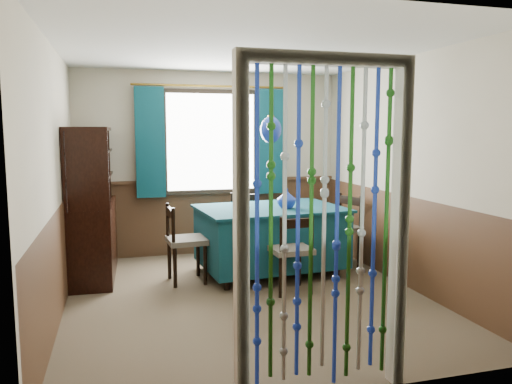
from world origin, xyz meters
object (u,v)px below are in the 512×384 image
object	(u,v)px
chair_right	(341,229)
vase_sideboard	(97,193)
chair_far	(249,225)
chair_near	(292,251)
pendant_lamp	(271,129)
chair_left	(184,241)
sideboard	(92,226)
dining_table	(270,235)
vase_table	(286,199)
bowl_shelf	(94,176)

from	to	relation	value
chair_right	vase_sideboard	world-z (taller)	vase_sideboard
chair_far	vase_sideboard	distance (m)	1.95
chair_near	chair_right	distance (m)	1.24
chair_right	pendant_lamp	world-z (taller)	pendant_lamp
chair_left	sideboard	distance (m)	1.12
dining_table	vase_table	xyz separation A→B (m)	(0.16, -0.12, 0.45)
chair_near	pendant_lamp	size ratio (longest dim) A/B	0.90
chair_far	sideboard	world-z (taller)	sideboard
chair_far	dining_table	bearing A→B (deg)	91.06
vase_sideboard	chair_right	bearing A→B (deg)	-12.60
chair_left	bowl_shelf	bearing A→B (deg)	-103.97
dining_table	bowl_shelf	world-z (taller)	bowl_shelf
chair_left	bowl_shelf	distance (m)	1.21
dining_table	sideboard	xyz separation A→B (m)	(-2.04, 0.43, 0.14)
pendant_lamp	chair_right	bearing A→B (deg)	4.17
pendant_lamp	bowl_shelf	size ratio (longest dim) A/B	4.58
dining_table	bowl_shelf	size ratio (longest dim) A/B	8.62
sideboard	chair_near	bearing A→B (deg)	-27.37
chair_far	chair_right	world-z (taller)	chair_right
sideboard	chair_far	bearing A→B (deg)	9.95
chair_right	pendant_lamp	distance (m)	1.56
chair_right	sideboard	xyz separation A→B (m)	(-2.99, 0.36, 0.12)
chair_far	vase_sideboard	xyz separation A→B (m)	(-1.89, 0.03, 0.49)
chair_far	bowl_shelf	world-z (taller)	bowl_shelf
pendant_lamp	chair_far	bearing A→B (deg)	97.06
dining_table	vase_table	world-z (taller)	vase_table
chair_near	chair_right	bearing A→B (deg)	38.12
vase_sideboard	vase_table	bearing A→B (deg)	-21.52
vase_table	chair_far	bearing A→B (deg)	106.73
pendant_lamp	vase_table	distance (m)	0.83
vase_table	vase_sideboard	distance (m)	2.30
dining_table	chair_far	distance (m)	0.70
chair_left	sideboard	bearing A→B (deg)	-120.30
sideboard	bowl_shelf	distance (m)	0.70
chair_near	vase_sideboard	distance (m)	2.51
chair_left	vase_sideboard	xyz separation A→B (m)	(-0.94, 0.79, 0.49)
dining_table	vase_table	distance (m)	0.49
chair_left	vase_table	bearing A→B (deg)	83.42
chair_right	chair_left	bearing A→B (deg)	75.23
pendant_lamp	sideboard	bearing A→B (deg)	168.11
sideboard	bowl_shelf	size ratio (longest dim) A/B	8.54
chair_right	sideboard	size ratio (longest dim) A/B	0.52
dining_table	sideboard	world-z (taller)	sideboard
chair_left	chair_right	distance (m)	1.99
chair_near	chair_left	size ratio (longest dim) A/B	0.95
chair_far	chair_left	size ratio (longest dim) A/B	1.00
sideboard	pendant_lamp	distance (m)	2.36
sideboard	vase_table	world-z (taller)	sideboard
pendant_lamp	vase_sideboard	size ratio (longest dim) A/B	5.47
dining_table	sideboard	distance (m)	2.09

